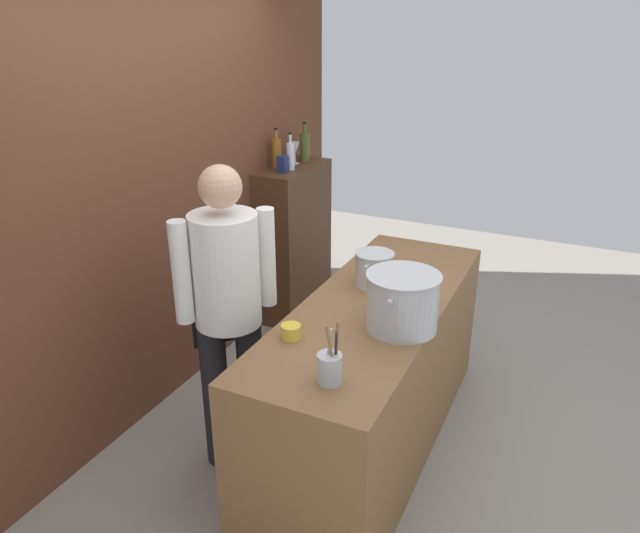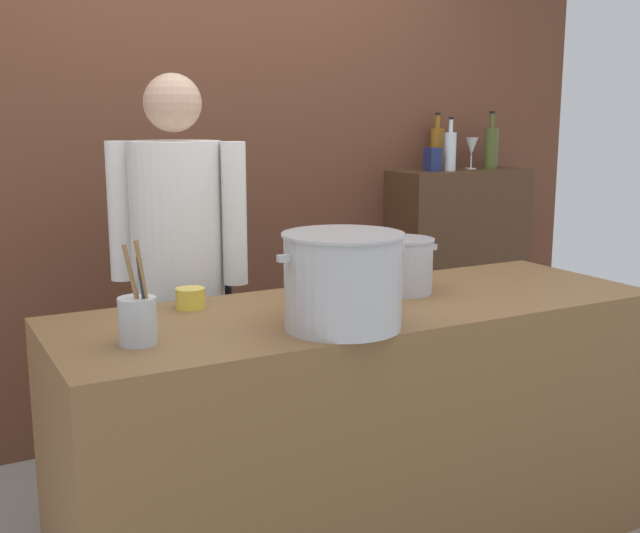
# 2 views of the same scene
# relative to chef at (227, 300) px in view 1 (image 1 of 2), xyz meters

# --- Properties ---
(ground_plane) EXTENTS (8.00, 8.00, 0.00)m
(ground_plane) POSITION_rel_chef_xyz_m (0.42, -0.64, -0.96)
(ground_plane) COLOR gray
(brick_back_panel) EXTENTS (4.40, 0.10, 3.00)m
(brick_back_panel) POSITION_rel_chef_xyz_m (0.42, 0.76, 0.54)
(brick_back_panel) COLOR brown
(brick_back_panel) RESTS_ON ground_plane
(prep_counter) EXTENTS (2.02, 0.70, 0.90)m
(prep_counter) POSITION_rel_chef_xyz_m (0.42, -0.64, -0.51)
(prep_counter) COLOR brown
(prep_counter) RESTS_ON ground_plane
(bar_cabinet) EXTENTS (0.76, 0.32, 1.23)m
(bar_cabinet) POSITION_rel_chef_xyz_m (1.75, 0.55, -0.35)
(bar_cabinet) COLOR #472D1C
(bar_cabinet) RESTS_ON ground_plane
(chef) EXTENTS (0.45, 0.42, 1.66)m
(chef) POSITION_rel_chef_xyz_m (0.00, 0.00, 0.00)
(chef) COLOR black
(chef) RESTS_ON ground_plane
(stockpot_large) EXTENTS (0.42, 0.36, 0.28)m
(stockpot_large) POSITION_rel_chef_xyz_m (0.21, -0.85, 0.08)
(stockpot_large) COLOR #B7BABF
(stockpot_large) RESTS_ON prep_counter
(stockpot_small) EXTENTS (0.28, 0.22, 0.19)m
(stockpot_small) POSITION_rel_chef_xyz_m (0.63, -0.56, 0.03)
(stockpot_small) COLOR #B7BABF
(stockpot_small) RESTS_ON prep_counter
(utensil_crock) EXTENTS (0.10, 0.10, 0.29)m
(utensil_crock) POSITION_rel_chef_xyz_m (-0.36, -0.74, 0.01)
(utensil_crock) COLOR #B7BABF
(utensil_crock) RESTS_ON prep_counter
(butter_jar) EXTENTS (0.09, 0.09, 0.07)m
(butter_jar) POSITION_rel_chef_xyz_m (-0.10, -0.42, -0.03)
(butter_jar) COLOR yellow
(butter_jar) RESTS_ON prep_counter
(wine_bottle_amber) EXTENTS (0.07, 0.07, 0.30)m
(wine_bottle_amber) POSITION_rel_chef_xyz_m (1.66, 0.63, 0.38)
(wine_bottle_amber) COLOR #8C5919
(wine_bottle_amber) RESTS_ON bar_cabinet
(wine_bottle_clear) EXTENTS (0.06, 0.06, 0.28)m
(wine_bottle_clear) POSITION_rel_chef_xyz_m (1.65, 0.51, 0.37)
(wine_bottle_clear) COLOR silver
(wine_bottle_clear) RESTS_ON bar_cabinet
(wine_bottle_olive) EXTENTS (0.08, 0.08, 0.31)m
(wine_bottle_olive) POSITION_rel_chef_xyz_m (1.95, 0.54, 0.38)
(wine_bottle_olive) COLOR #475123
(wine_bottle_olive) RESTS_ON bar_cabinet
(wine_glass_wide) EXTENTS (0.07, 0.07, 0.17)m
(wine_glass_wide) POSITION_rel_chef_xyz_m (1.84, 0.57, 0.38)
(wine_glass_wide) COLOR silver
(wine_glass_wide) RESTS_ON bar_cabinet
(spice_tin_navy) EXTENTS (0.07, 0.07, 0.12)m
(spice_tin_navy) POSITION_rel_chef_xyz_m (1.55, 0.52, 0.32)
(spice_tin_navy) COLOR navy
(spice_tin_navy) RESTS_ON bar_cabinet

